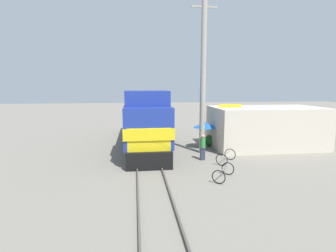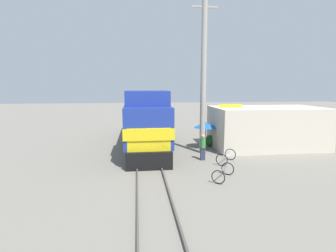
# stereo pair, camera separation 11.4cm
# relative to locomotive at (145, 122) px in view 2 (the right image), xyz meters

# --- Properties ---
(ground_plane) EXTENTS (120.00, 120.00, 0.00)m
(ground_plane) POSITION_rel_locomotive_xyz_m (0.00, -3.97, -1.96)
(ground_plane) COLOR slate
(rail_near) EXTENTS (0.08, 32.80, 0.15)m
(rail_near) POSITION_rel_locomotive_xyz_m (-0.72, -3.97, -1.89)
(rail_near) COLOR #4C4742
(rail_near) RESTS_ON ground_plane
(rail_far) EXTENTS (0.08, 32.80, 0.15)m
(rail_far) POSITION_rel_locomotive_xyz_m (0.72, -3.97, -1.89)
(rail_far) COLOR #4C4742
(rail_far) RESTS_ON ground_plane
(locomotive) EXTENTS (3.04, 14.45, 4.58)m
(locomotive) POSITION_rel_locomotive_xyz_m (0.00, 0.00, 0.00)
(locomotive) COLOR black
(locomotive) RESTS_ON ground_plane
(utility_pole) EXTENTS (1.80, 0.39, 11.62)m
(utility_pole) POSITION_rel_locomotive_xyz_m (4.05, -3.10, 3.91)
(utility_pole) COLOR #9E998E
(utility_pole) RESTS_ON ground_plane
(vendor_umbrella) EXTENTS (1.88, 1.88, 2.08)m
(vendor_umbrella) POSITION_rel_locomotive_xyz_m (4.67, -1.71, -0.10)
(vendor_umbrella) COLOR #4C4C4C
(vendor_umbrella) RESTS_ON ground_plane
(billboard_sign) EXTENTS (1.83, 0.12, 3.48)m
(billboard_sign) POSITION_rel_locomotive_xyz_m (6.56, -1.91, 0.65)
(billboard_sign) COLOR #595959
(billboard_sign) RESTS_ON ground_plane
(shrub_cluster) EXTENTS (0.92, 0.92, 0.92)m
(shrub_cluster) POSITION_rel_locomotive_xyz_m (5.30, -1.04, -1.50)
(shrub_cluster) COLOR #236028
(shrub_cluster) RESTS_ON ground_plane
(person_bystander) EXTENTS (0.34, 0.34, 1.74)m
(person_bystander) POSITION_rel_locomotive_xyz_m (3.63, -4.98, -1.02)
(person_bystander) COLOR #2D3347
(person_bystander) RESTS_ON ground_plane
(bicycle) EXTENTS (1.61, 1.72, 0.76)m
(bicycle) POSITION_rel_locomotive_xyz_m (4.96, -5.78, -1.57)
(bicycle) COLOR black
(bicycle) RESTS_ON ground_plane
(bicycle_spare) EXTENTS (1.54, 1.73, 0.72)m
(bicycle_spare) POSITION_rel_locomotive_xyz_m (3.80, -8.66, -1.60)
(bicycle_spare) COLOR black
(bicycle_spare) RESTS_ON ground_plane
(building_block_distant) EXTENTS (8.51, 4.61, 3.24)m
(building_block_distant) POSITION_rel_locomotive_xyz_m (9.58, -1.95, -0.35)
(building_block_distant) COLOR beige
(building_block_distant) RESTS_ON ground_plane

